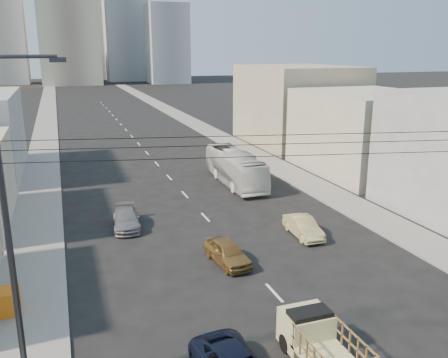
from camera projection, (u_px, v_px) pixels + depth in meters
sidewalk_left at (46, 126)px, 76.92m from camera, size 3.50×180.00×0.12m
sidewalk_right at (186, 119)px, 84.39m from camera, size 3.50×180.00×0.12m
lane_dashes at (135, 140)px, 65.18m from camera, size 0.15×104.00×0.01m
flatbed_pickup at (320, 340)px, 18.39m from camera, size 1.95×4.41×1.90m
city_bus at (235, 167)px, 43.64m from camera, size 2.79×10.93×3.03m
sedan_brown at (227, 252)px, 27.40m from camera, size 2.06×4.10×1.34m
sedan_tan at (303, 227)px, 31.42m from camera, size 1.55×3.97×1.29m
sedan_grey at (126, 219)px, 32.92m from camera, size 2.19×4.50×1.26m
streetlamp_left at (11, 229)px, 15.24m from camera, size 2.36×0.25×12.00m
overhead_wires at (364, 143)px, 15.91m from camera, size 23.01×5.02×0.72m
bldg_right_mid at (367, 132)px, 47.55m from camera, size 11.00×14.00×8.00m
bldg_right_far at (297, 105)px, 62.02m from camera, size 12.00×16.00×10.00m
midrise_ne at (125, 29)px, 185.85m from camera, size 16.00×16.00×40.00m
midrise_nw at (3, 35)px, 168.11m from camera, size 15.00×15.00×34.00m
midrise_back at (91, 25)px, 195.18m from camera, size 18.00×18.00×44.00m
midrise_east at (167, 44)px, 173.03m from camera, size 14.00×14.00×28.00m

